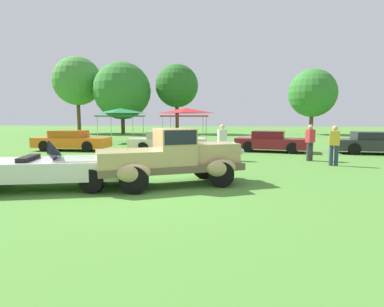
{
  "coord_description": "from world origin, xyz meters",
  "views": [
    {
      "loc": [
        2.11,
        -8.8,
        2.05
      ],
      "look_at": [
        0.8,
        1.54,
        0.85
      ],
      "focal_mm": 29.76,
      "sensor_mm": 36.0,
      "label": 1
    }
  ],
  "objects_px": {
    "show_car_charcoal": "(373,143)",
    "spectator_near_truck": "(334,144)",
    "canopy_tent_center_field": "(186,112)",
    "show_car_orange": "(71,141)",
    "spectator_between_cars": "(222,141)",
    "feature_pickup_truck": "(172,157)",
    "canopy_tent_left_field": "(121,112)",
    "show_car_cream": "(167,142)",
    "show_car_burgundy": "(270,142)",
    "spectator_by_row": "(310,141)",
    "neighbor_convertible": "(50,168)"
  },
  "relations": [
    {
      "from": "neighbor_convertible",
      "to": "show_car_burgundy",
      "type": "distance_m",
      "value": 12.99
    },
    {
      "from": "show_car_orange",
      "to": "canopy_tent_left_field",
      "type": "distance_m",
      "value": 6.53
    },
    {
      "from": "show_car_orange",
      "to": "show_car_charcoal",
      "type": "height_order",
      "value": "same"
    },
    {
      "from": "feature_pickup_truck",
      "to": "show_car_burgundy",
      "type": "xyz_separation_m",
      "value": [
        4.03,
        9.81,
        -0.27
      ]
    },
    {
      "from": "show_car_orange",
      "to": "show_car_cream",
      "type": "relative_size",
      "value": 0.96
    },
    {
      "from": "canopy_tent_left_field",
      "to": "canopy_tent_center_field",
      "type": "xyz_separation_m",
      "value": [
        5.25,
        -0.5,
        0.0
      ]
    },
    {
      "from": "show_car_cream",
      "to": "show_car_charcoal",
      "type": "xyz_separation_m",
      "value": [
        11.58,
        0.49,
        -0.0
      ]
    },
    {
      "from": "spectator_between_cars",
      "to": "canopy_tent_left_field",
      "type": "xyz_separation_m",
      "value": [
        -8.3,
        9.44,
        1.51
      ]
    },
    {
      "from": "neighbor_convertible",
      "to": "show_car_burgundy",
      "type": "xyz_separation_m",
      "value": [
        7.42,
        10.66,
        0.02
      ]
    },
    {
      "from": "feature_pickup_truck",
      "to": "show_car_charcoal",
      "type": "xyz_separation_m",
      "value": [
        9.56,
        9.45,
        -0.27
      ]
    },
    {
      "from": "feature_pickup_truck",
      "to": "canopy_tent_left_field",
      "type": "height_order",
      "value": "canopy_tent_left_field"
    },
    {
      "from": "feature_pickup_truck",
      "to": "spectator_by_row",
      "type": "xyz_separation_m",
      "value": [
        5.41,
        6.1,
        0.05
      ]
    },
    {
      "from": "canopy_tent_left_field",
      "to": "show_car_cream",
      "type": "bearing_deg",
      "value": -51.52
    },
    {
      "from": "spectator_near_truck",
      "to": "canopy_tent_left_field",
      "type": "xyz_separation_m",
      "value": [
        -13.02,
        10.55,
        1.51
      ]
    },
    {
      "from": "feature_pickup_truck",
      "to": "canopy_tent_left_field",
      "type": "distance_m",
      "value": 16.79
    },
    {
      "from": "spectator_between_cars",
      "to": "feature_pickup_truck",
      "type": "bearing_deg",
      "value": -102.95
    },
    {
      "from": "spectator_near_truck",
      "to": "show_car_orange",
      "type": "bearing_deg",
      "value": 162.7
    },
    {
      "from": "neighbor_convertible",
      "to": "show_car_orange",
      "type": "relative_size",
      "value": 1.08
    },
    {
      "from": "show_car_orange",
      "to": "canopy_tent_center_field",
      "type": "distance_m",
      "value": 8.63
    },
    {
      "from": "show_car_cream",
      "to": "show_car_burgundy",
      "type": "xyz_separation_m",
      "value": [
        6.05,
        0.85,
        -0.0
      ]
    },
    {
      "from": "canopy_tent_center_field",
      "to": "show_car_orange",
      "type": "bearing_deg",
      "value": -137.6
    },
    {
      "from": "show_car_burgundy",
      "to": "canopy_tent_left_field",
      "type": "distance_m",
      "value": 12.39
    },
    {
      "from": "spectator_by_row",
      "to": "spectator_near_truck",
      "type": "bearing_deg",
      "value": -66.37
    },
    {
      "from": "canopy_tent_left_field",
      "to": "canopy_tent_center_field",
      "type": "height_order",
      "value": "same"
    },
    {
      "from": "show_car_cream",
      "to": "neighbor_convertible",
      "type": "bearing_deg",
      "value": -97.92
    },
    {
      "from": "spectator_near_truck",
      "to": "canopy_tent_center_field",
      "type": "xyz_separation_m",
      "value": [
        -7.77,
        10.05,
        1.51
      ]
    },
    {
      "from": "show_car_burgundy",
      "to": "spectator_near_truck",
      "type": "xyz_separation_m",
      "value": [
        2.01,
        -5.16,
        0.31
      ]
    },
    {
      "from": "show_car_burgundy",
      "to": "spectator_near_truck",
      "type": "distance_m",
      "value": 5.55
    },
    {
      "from": "neighbor_convertible",
      "to": "show_car_charcoal",
      "type": "relative_size",
      "value": 1.19
    },
    {
      "from": "feature_pickup_truck",
      "to": "show_car_orange",
      "type": "bearing_deg",
      "value": 131.48
    },
    {
      "from": "spectator_by_row",
      "to": "canopy_tent_left_field",
      "type": "bearing_deg",
      "value": 143.7
    },
    {
      "from": "feature_pickup_truck",
      "to": "neighbor_convertible",
      "type": "xyz_separation_m",
      "value": [
        -3.39,
        -0.85,
        -0.29
      ]
    },
    {
      "from": "show_car_charcoal",
      "to": "spectator_near_truck",
      "type": "xyz_separation_m",
      "value": [
        -3.51,
        -4.8,
        0.31
      ]
    },
    {
      "from": "feature_pickup_truck",
      "to": "show_car_charcoal",
      "type": "relative_size",
      "value": 1.09
    },
    {
      "from": "show_car_orange",
      "to": "show_car_burgundy",
      "type": "xyz_separation_m",
      "value": [
        11.99,
        0.8,
        -0.0
      ]
    },
    {
      "from": "canopy_tent_left_field",
      "to": "show_car_burgundy",
      "type": "bearing_deg",
      "value": -26.07
    },
    {
      "from": "show_car_charcoal",
      "to": "neighbor_convertible",
      "type": "bearing_deg",
      "value": -141.48
    },
    {
      "from": "feature_pickup_truck",
      "to": "spectator_between_cars",
      "type": "relative_size",
      "value": 2.64
    },
    {
      "from": "show_car_burgundy",
      "to": "show_car_charcoal",
      "type": "distance_m",
      "value": 5.54
    },
    {
      "from": "show_car_cream",
      "to": "show_car_burgundy",
      "type": "bearing_deg",
      "value": 7.98
    },
    {
      "from": "feature_pickup_truck",
      "to": "spectator_between_cars",
      "type": "distance_m",
      "value": 5.91
    },
    {
      "from": "spectator_near_truck",
      "to": "canopy_tent_center_field",
      "type": "distance_m",
      "value": 12.79
    },
    {
      "from": "neighbor_convertible",
      "to": "spectator_near_truck",
      "type": "xyz_separation_m",
      "value": [
        9.43,
        5.5,
        0.33
      ]
    },
    {
      "from": "show_car_orange",
      "to": "spectator_by_row",
      "type": "xyz_separation_m",
      "value": [
        13.37,
        -2.91,
        0.31
      ]
    },
    {
      "from": "spectator_between_cars",
      "to": "canopy_tent_center_field",
      "type": "distance_m",
      "value": 9.56
    },
    {
      "from": "show_car_charcoal",
      "to": "spectator_near_truck",
      "type": "height_order",
      "value": "spectator_near_truck"
    },
    {
      "from": "show_car_orange",
      "to": "spectator_by_row",
      "type": "distance_m",
      "value": 13.68
    },
    {
      "from": "show_car_burgundy",
      "to": "feature_pickup_truck",
      "type": "bearing_deg",
      "value": -112.34
    },
    {
      "from": "show_car_cream",
      "to": "canopy_tent_center_field",
      "type": "distance_m",
      "value": 6.02
    },
    {
      "from": "feature_pickup_truck",
      "to": "show_car_cream",
      "type": "relative_size",
      "value": 0.95
    }
  ]
}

